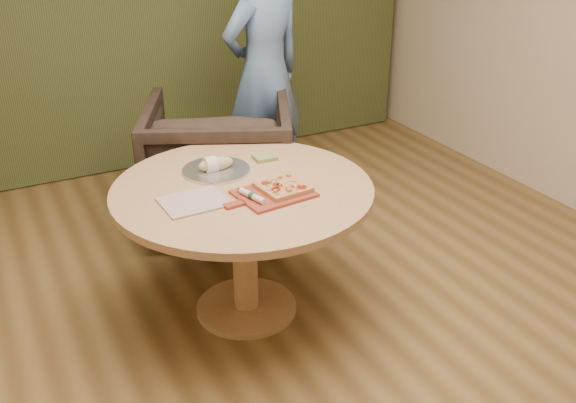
% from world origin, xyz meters
% --- Properties ---
extents(room_shell, '(5.04, 6.04, 2.84)m').
position_xyz_m(room_shell, '(0.00, 0.00, 1.40)').
color(room_shell, brown).
rests_on(room_shell, ground).
extents(pedestal_table, '(1.32, 1.32, 0.75)m').
position_xyz_m(pedestal_table, '(-0.10, 0.59, 0.61)').
color(pedestal_table, tan).
rests_on(pedestal_table, ground).
extents(pizza_paddle, '(0.46, 0.32, 0.01)m').
position_xyz_m(pizza_paddle, '(-0.02, 0.43, 0.76)').
color(pizza_paddle, '#953825').
rests_on(pizza_paddle, pedestal_table).
extents(flatbread_pizza, '(0.24, 0.24, 0.04)m').
position_xyz_m(flatbread_pizza, '(0.05, 0.44, 0.78)').
color(flatbread_pizza, '#BC7D49').
rests_on(flatbread_pizza, pizza_paddle).
extents(cutlery_roll, '(0.07, 0.20, 0.03)m').
position_xyz_m(cutlery_roll, '(-0.13, 0.41, 0.78)').
color(cutlery_roll, beige).
rests_on(cutlery_roll, pizza_paddle).
extents(newspaper, '(0.31, 0.26, 0.01)m').
position_xyz_m(newspaper, '(-0.38, 0.53, 0.76)').
color(newspaper, beige).
rests_on(newspaper, pedestal_table).
extents(serving_tray, '(0.36, 0.36, 0.02)m').
position_xyz_m(serving_tray, '(-0.15, 0.82, 0.76)').
color(serving_tray, silver).
rests_on(serving_tray, pedestal_table).
extents(bread_roll, '(0.19, 0.09, 0.09)m').
position_xyz_m(bread_roll, '(-0.16, 0.82, 0.79)').
color(bread_roll, tan).
rests_on(bread_roll, serving_tray).
extents(green_packet, '(0.12, 0.10, 0.02)m').
position_xyz_m(green_packet, '(0.15, 0.86, 0.76)').
color(green_packet, '#5E6E31').
rests_on(green_packet, pedestal_table).
extents(armchair, '(1.20, 1.17, 0.95)m').
position_xyz_m(armchair, '(0.17, 1.62, 0.48)').
color(armchair, black).
rests_on(armchair, ground).
extents(person_standing, '(0.76, 0.59, 1.85)m').
position_xyz_m(person_standing, '(0.65, 1.91, 0.92)').
color(person_standing, '#52719B').
rests_on(person_standing, ground).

